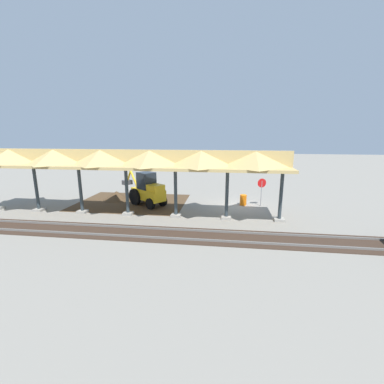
{
  "coord_description": "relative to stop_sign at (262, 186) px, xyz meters",
  "views": [
    {
      "loc": [
        1.21,
        21.47,
        6.01
      ],
      "look_at": [
        3.75,
        2.3,
        1.6
      ],
      "focal_mm": 24.0,
      "sensor_mm": 36.0,
      "label": 1
    }
  ],
  "objects": [
    {
      "name": "ground_plane",
      "position": [
        1.82,
        0.14,
        -1.7
      ],
      "size": [
        120.0,
        120.0,
        0.0
      ],
      "primitive_type": "plane",
      "color": "gray"
    },
    {
      "name": "dirt_work_zone",
      "position": [
        11.28,
        0.28,
        -1.7
      ],
      "size": [
        9.49,
        7.0,
        0.01
      ],
      "primitive_type": "cube",
      "color": "#4C3823",
      "rests_on": "ground"
    },
    {
      "name": "platform_canopy",
      "position": [
        10.28,
        3.81,
        2.47
      ],
      "size": [
        23.35,
        3.2,
        4.9
      ],
      "color": "#9E998E",
      "rests_on": "ground"
    },
    {
      "name": "rail_tracks",
      "position": [
        1.82,
        7.29,
        -1.68
      ],
      "size": [
        60.0,
        2.58,
        0.15
      ],
      "color": "slate",
      "rests_on": "ground"
    },
    {
      "name": "stop_sign",
      "position": [
        0.0,
        0.0,
        0.0
      ],
      "size": [
        0.72,
        0.29,
        2.36
      ],
      "color": "gray",
      "rests_on": "ground"
    },
    {
      "name": "backhoe",
      "position": [
        9.65,
        0.89,
        -0.43
      ],
      "size": [
        4.77,
        3.92,
        2.82
      ],
      "color": "yellow",
      "rests_on": "ground"
    },
    {
      "name": "dirt_mound",
      "position": [
        13.02,
        -0.42,
        -1.7
      ],
      "size": [
        4.99,
        4.99,
        1.61
      ],
      "primitive_type": "cone",
      "color": "#4C3823",
      "rests_on": "ground"
    },
    {
      "name": "traffic_barrel",
      "position": [
        1.46,
        -0.06,
        -1.25
      ],
      "size": [
        0.56,
        0.56,
        0.9
      ],
      "primitive_type": "cylinder",
      "color": "orange",
      "rests_on": "ground"
    }
  ]
}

